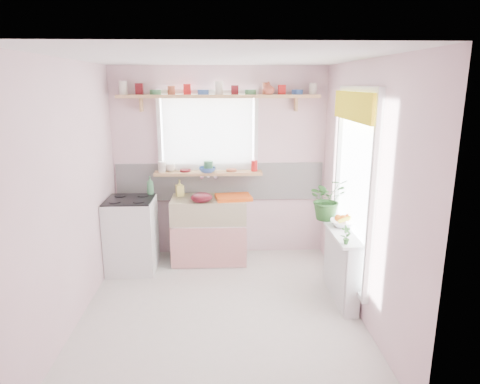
{
  "coord_description": "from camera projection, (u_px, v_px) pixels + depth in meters",
  "views": [
    {
      "loc": [
        0.03,
        -4.0,
        2.28
      ],
      "look_at": [
        0.22,
        0.55,
        1.12
      ],
      "focal_mm": 32.0,
      "sensor_mm": 36.0,
      "label": 1
    }
  ],
  "objects": [
    {
      "name": "shelf_vase",
      "position": [
        268.0,
        88.0,
        5.28
      ],
      "size": [
        0.19,
        0.19,
        0.16
      ],
      "primitive_type": "imported",
      "rotation": [
        0.0,
        0.0,
        0.38
      ],
      "color": "#AD4A35",
      "rests_on": "pine_shelf"
    },
    {
      "name": "colander",
      "position": [
        202.0,
        198.0,
        5.26
      ],
      "size": [
        0.29,
        0.29,
        0.12
      ],
      "primitive_type": "ellipsoid",
      "rotation": [
        0.0,
        0.0,
        -0.1
      ],
      "color": "#4F0D17",
      "rests_on": "sink_unit"
    },
    {
      "name": "sill_crockery",
      "position": [
        208.0,
        167.0,
        5.56
      ],
      "size": [
        1.35,
        0.11,
        0.12
      ],
      "color": "silver",
      "rests_on": "windowsill"
    },
    {
      "name": "dish_tray",
      "position": [
        233.0,
        197.0,
        5.43
      ],
      "size": [
        0.48,
        0.39,
        0.04
      ],
      "primitive_type": "cube",
      "rotation": [
        0.0,
        0.0,
        0.13
      ],
      "color": "#F45B15",
      "rests_on": "sink_unit"
    },
    {
      "name": "cooker",
      "position": [
        132.0,
        234.0,
        5.29
      ],
      "size": [
        0.58,
        0.58,
        0.93
      ],
      "color": "white",
      "rests_on": "ground"
    },
    {
      "name": "shelf_crockery",
      "position": [
        218.0,
        90.0,
        5.31
      ],
      "size": [
        2.47,
        0.11,
        0.12
      ],
      "color": "silver",
      "rests_on": "pine_shelf"
    },
    {
      "name": "herb_pot",
      "position": [
        346.0,
        235.0,
        4.09
      ],
      "size": [
        0.11,
        0.09,
        0.19
      ],
      "primitive_type": "imported",
      "rotation": [
        0.0,
        0.0,
        0.26
      ],
      "color": "#326B2B",
      "rests_on": "radiator_ledge"
    },
    {
      "name": "sill_cup",
      "position": [
        170.0,
        168.0,
        5.57
      ],
      "size": [
        0.16,
        0.16,
        0.1
      ],
      "primitive_type": "imported",
      "rotation": [
        0.0,
        0.0,
        -0.34
      ],
      "color": "white",
      "rests_on": "windowsill"
    },
    {
      "name": "fruit_bowl",
      "position": [
        343.0,
        223.0,
        4.61
      ],
      "size": [
        0.31,
        0.31,
        0.07
      ],
      "primitive_type": "imported",
      "rotation": [
        0.0,
        0.0,
        -0.18
      ],
      "color": "white",
      "rests_on": "radiator_ledge"
    },
    {
      "name": "sink_unit",
      "position": [
        209.0,
        229.0,
        5.57
      ],
      "size": [
        0.95,
        0.65,
        1.11
      ],
      "color": "white",
      "rests_on": "ground"
    },
    {
      "name": "cooker_bottle",
      "position": [
        150.0,
        185.0,
        5.37
      ],
      "size": [
        0.11,
        0.11,
        0.23
      ],
      "primitive_type": "imported",
      "rotation": [
        0.0,
        0.0,
        0.31
      ],
      "color": "#448957",
      "rests_on": "cooker"
    },
    {
      "name": "sill_bowl",
      "position": [
        207.0,
        170.0,
        5.51
      ],
      "size": [
        0.24,
        0.24,
        0.07
      ],
      "primitive_type": "imported",
      "rotation": [
        0.0,
        0.0,
        -0.1
      ],
      "color": "#3761B3",
      "rests_on": "windowsill"
    },
    {
      "name": "pine_shelf",
      "position": [
        219.0,
        96.0,
        5.33
      ],
      "size": [
        2.52,
        0.24,
        0.04
      ],
      "primitive_type": "cube",
      "color": "tan",
      "rests_on": "room"
    },
    {
      "name": "soap_bottle_sink",
      "position": [
        180.0,
        188.0,
        5.55
      ],
      "size": [
        0.12,
        0.12,
        0.21
      ],
      "primitive_type": "imported",
      "rotation": [
        0.0,
        0.0,
        0.31
      ],
      "color": "#FCF070",
      "rests_on": "sink_unit"
    },
    {
      "name": "room",
      "position": [
        276.0,
        164.0,
        4.95
      ],
      "size": [
        3.2,
        3.2,
        3.2
      ],
      "color": "silver",
      "rests_on": "ground"
    },
    {
      "name": "windowsill",
      "position": [
        208.0,
        173.0,
        5.58
      ],
      "size": [
        1.4,
        0.22,
        0.04
      ],
      "primitive_type": "cube",
      "color": "tan",
      "rests_on": "room"
    },
    {
      "name": "fruit",
      "position": [
        344.0,
        218.0,
        4.6
      ],
      "size": [
        0.2,
        0.14,
        0.1
      ],
      "color": "orange",
      "rests_on": "fruit_bowl"
    },
    {
      "name": "jade_plant",
      "position": [
        327.0,
        199.0,
        4.81
      ],
      "size": [
        0.53,
        0.49,
        0.48
      ],
      "primitive_type": "imported",
      "rotation": [
        0.0,
        0.0,
        0.32
      ],
      "color": "#295A24",
      "rests_on": "radiator_ledge"
    },
    {
      "name": "radiator_ledge",
      "position": [
        341.0,
        264.0,
        4.58
      ],
      "size": [
        0.22,
        0.95,
        0.78
      ],
      "color": "white",
      "rests_on": "ground"
    }
  ]
}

